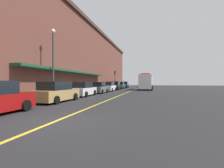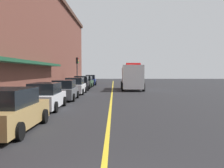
{
  "view_description": "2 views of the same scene",
  "coord_description": "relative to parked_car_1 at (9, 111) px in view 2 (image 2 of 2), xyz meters",
  "views": [
    {
      "loc": [
        4.01,
        -6.34,
        1.66
      ],
      "look_at": [
        -2.2,
        18.69,
        1.35
      ],
      "focal_mm": 26.71,
      "sensor_mm": 36.0,
      "label": 1
    },
    {
      "loc": [
        0.25,
        -3.91,
        2.33
      ],
      "look_at": [
        0.0,
        23.66,
        1.01
      ],
      "focal_mm": 41.18,
      "sensor_mm": 36.0,
      "label": 2
    }
  ],
  "objects": [
    {
      "name": "parked_car_2",
      "position": [
        -0.13,
        5.88,
        -0.02
      ],
      "size": [
        2.02,
        4.65,
        1.64
      ],
      "rotation": [
        0.0,
        0.0,
        1.59
      ],
      "color": "silver",
      "rests_on": "ground"
    },
    {
      "name": "parked_car_3",
      "position": [
        0.01,
        11.15,
        -0.02
      ],
      "size": [
        2.06,
        4.25,
        1.65
      ],
      "rotation": [
        0.0,
        0.0,
        1.59
      ],
      "color": "#595B60",
      "rests_on": "ground"
    },
    {
      "name": "ground_plane",
      "position": [
        3.87,
        18.93,
        -0.79
      ],
      "size": [
        112.0,
        112.0,
        0.0
      ],
      "primitive_type": "plane",
      "color": "#232326"
    },
    {
      "name": "lane_center_stripe",
      "position": [
        3.87,
        18.93,
        -0.79
      ],
      "size": [
        0.16,
        70.0,
        0.01
      ],
      "primitive_type": "cube",
      "color": "gold",
      "rests_on": "ground"
    },
    {
      "name": "parked_car_1",
      "position": [
        0.0,
        0.0,
        0.0
      ],
      "size": [
        2.11,
        4.82,
        1.69
      ],
      "rotation": [
        0.0,
        0.0,
        1.56
      ],
      "color": "#A5844C",
      "rests_on": "ground"
    },
    {
      "name": "parking_meter_1",
      "position": [
        -1.48,
        20.76,
        0.27
      ],
      "size": [
        0.14,
        0.18,
        1.33
      ],
      "color": "#4C4C51",
      "rests_on": "sidewalk_left"
    },
    {
      "name": "traffic_light_near",
      "position": [
        -1.42,
        28.26,
        2.36
      ],
      "size": [
        0.38,
        0.36,
        4.3
      ],
      "color": "#232326",
      "rests_on": "sidewalk_left"
    },
    {
      "name": "sidewalk_left",
      "position": [
        -2.33,
        18.93,
        -0.72
      ],
      "size": [
        2.4,
        70.0,
        0.15
      ],
      "primitive_type": "cube",
      "color": "gray",
      "rests_on": "ground"
    },
    {
      "name": "parking_meter_0",
      "position": [
        -1.48,
        6.93,
        0.27
      ],
      "size": [
        0.14,
        0.18,
        1.33
      ],
      "color": "#4C4C51",
      "rests_on": "sidewalk_left"
    },
    {
      "name": "box_truck",
      "position": [
        6.39,
        23.1,
        0.81
      ],
      "size": [
        2.85,
        7.6,
        3.37
      ],
      "rotation": [
        0.0,
        0.0,
        -1.58
      ],
      "color": "silver",
      "rests_on": "ground"
    },
    {
      "name": "parking_meter_2",
      "position": [
        -1.48,
        9.95,
        0.27
      ],
      "size": [
        0.14,
        0.18,
        1.33
      ],
      "color": "#4C4C51",
      "rests_on": "sidewalk_left"
    },
    {
      "name": "parked_car_5",
      "position": [
        -0.04,
        22.79,
        0.05
      ],
      "size": [
        2.09,
        4.93,
        1.8
      ],
      "rotation": [
        0.0,
        0.0,
        1.6
      ],
      "color": "black",
      "rests_on": "ground"
    },
    {
      "name": "parked_car_6",
      "position": [
        -0.11,
        28.99,
        -0.01
      ],
      "size": [
        2.04,
        4.23,
        1.68
      ],
      "rotation": [
        0.0,
        0.0,
        1.54
      ],
      "color": "#2D5133",
      "rests_on": "ground"
    },
    {
      "name": "parked_car_7",
      "position": [
        -0.02,
        34.84,
        0.04
      ],
      "size": [
        2.06,
        4.44,
        1.79
      ],
      "rotation": [
        0.0,
        0.0,
        1.61
      ],
      "color": "navy",
      "rests_on": "ground"
    },
    {
      "name": "parked_car_4",
      "position": [
        0.01,
        16.9,
        0.01
      ],
      "size": [
        2.1,
        4.39,
        1.72
      ],
      "rotation": [
        0.0,
        0.0,
        1.58
      ],
      "color": "silver",
      "rests_on": "ground"
    }
  ]
}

